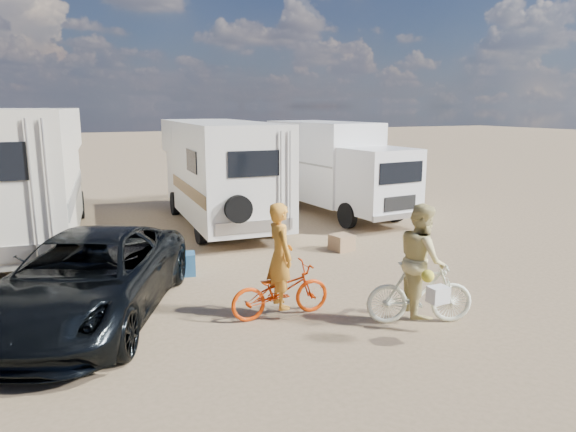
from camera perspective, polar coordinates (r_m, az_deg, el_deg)
name	(u,v)px	position (r m, az deg, el deg)	size (l,w,h in m)	color
ground	(317,306)	(9.68, 3.11, -9.58)	(140.00, 140.00, 0.00)	#8F7555
rv_main	(220,174)	(15.91, -7.32, 4.47)	(2.30, 6.74, 3.07)	silver
rv_left	(22,176)	(15.45, -26.65, 3.82)	(2.68, 8.76, 3.45)	beige
box_truck	(338,169)	(17.45, 5.34, 5.02)	(2.02, 6.14, 3.00)	silver
dark_suv	(87,278)	(9.45, -20.73, -6.26)	(2.38, 5.16, 1.43)	black
bike_man	(280,291)	(9.06, -0.82, -8.00)	(0.60, 1.73, 0.91)	#DE3A05
bike_woman	(420,292)	(9.02, 13.93, -7.96)	(0.49, 1.75, 1.05)	silver
rider_man	(280,266)	(8.92, -0.83, -5.35)	(0.65, 0.43, 1.79)	orange
rider_woman	(421,270)	(8.90, 14.05, -5.62)	(0.89, 0.69, 1.82)	#CCBB78
bike_parked	(397,204)	(17.32, 11.65, 1.27)	(0.60, 1.72, 0.90)	#282A28
cooler	(181,264)	(11.50, -11.38, -5.08)	(0.59, 0.43, 0.47)	#255480
crate	(342,242)	(13.26, 5.77, -2.83)	(0.49, 0.49, 0.39)	#916E4C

